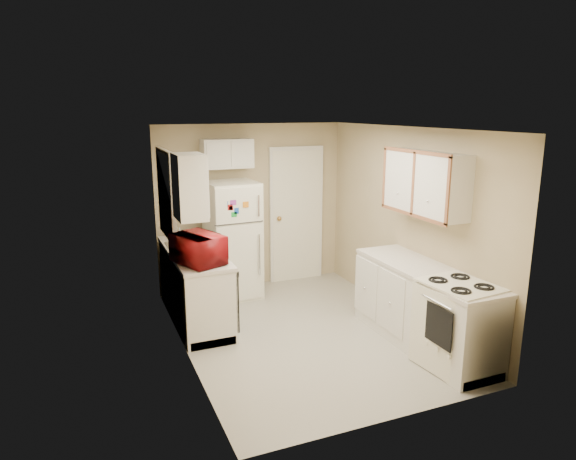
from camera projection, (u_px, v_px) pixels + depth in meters
name	position (u px, v px, depth m)	size (l,w,h in m)	color
floor	(304.00, 332.00, 6.14)	(3.80, 3.80, 0.00)	#BBB7A9
ceiling	(306.00, 128.00, 5.58)	(3.80, 3.80, 0.00)	white
wall_left	(182.00, 248.00, 5.34)	(3.80, 3.80, 0.00)	tan
wall_right	(407.00, 225.00, 6.38)	(3.80, 3.80, 0.00)	tan
wall_back	(252.00, 206.00, 7.56)	(2.80, 2.80, 0.00)	tan
wall_front	(401.00, 288.00, 4.15)	(2.80, 2.80, 0.00)	tan
left_counter	(195.00, 285.00, 6.43)	(0.60, 1.80, 0.90)	silver
dishwasher	(231.00, 295.00, 5.99)	(0.03, 0.58, 0.72)	black
sink	(191.00, 251.00, 6.47)	(0.54, 0.74, 0.16)	gray
microwave	(199.00, 250.00, 5.78)	(0.34, 0.60, 0.40)	maroon
soap_bottle	(180.00, 233.00, 6.81)	(0.08, 0.08, 0.17)	beige
window_blinds	(167.00, 194.00, 6.20)	(0.10, 0.98, 1.08)	silver
upper_cabinet_left	(190.00, 187.00, 5.45)	(0.30, 0.45, 0.70)	silver
refrigerator	(233.00, 240.00, 7.15)	(0.67, 0.65, 1.64)	white
cabinet_over_fridge	(227.00, 154.00, 7.10)	(0.70, 0.30, 0.40)	silver
interior_door	(296.00, 215.00, 7.83)	(0.86, 0.06, 2.08)	white
right_counter	(423.00, 307.00, 5.72)	(0.60, 2.00, 0.90)	silver
stove	(457.00, 328.00, 5.20)	(0.59, 0.72, 0.88)	white
upper_cabinet_right	(425.00, 183.00, 5.73)	(0.30, 1.20, 0.70)	silver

